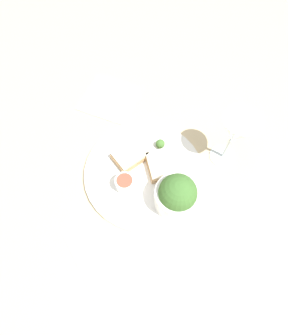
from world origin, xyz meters
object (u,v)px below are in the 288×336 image
(cheese_toast_near, at_px, (130,156))
(wine_glass, at_px, (236,132))
(cheese_toast_far, at_px, (160,166))
(napkin, at_px, (109,98))
(salad_bowl, at_px, (177,195))
(sauce_ramekin, at_px, (125,183))
(fork, at_px, (81,267))

(cheese_toast_near, distance_m, wine_glass, 0.27)
(cheese_toast_far, bearing_deg, napkin, 57.10)
(salad_bowl, bearing_deg, sauce_ramekin, 97.80)
(sauce_ramekin, relative_size, cheese_toast_near, 0.46)
(napkin, bearing_deg, cheese_toast_near, -135.84)
(salad_bowl, bearing_deg, cheese_toast_near, 68.34)
(wine_glass, relative_size, napkin, 1.02)
(salad_bowl, distance_m, fork, 0.27)
(sauce_ramekin, distance_m, wine_glass, 0.29)
(salad_bowl, xyz_separation_m, cheese_toast_near, (0.06, 0.15, -0.03))
(sauce_ramekin, height_order, fork, sauce_ramekin)
(salad_bowl, distance_m, napkin, 0.39)
(salad_bowl, height_order, cheese_toast_near, salad_bowl)
(cheese_toast_far, distance_m, napkin, 0.29)
(cheese_toast_near, distance_m, napkin, 0.23)
(cheese_toast_near, height_order, napkin, cheese_toast_near)
(fork, bearing_deg, cheese_toast_far, -11.64)
(cheese_toast_far, bearing_deg, salad_bowl, -133.87)
(salad_bowl, relative_size, fork, 0.73)
(sauce_ramekin, relative_size, wine_glass, 0.30)
(wine_glass, height_order, fork, wine_glass)
(wine_glass, distance_m, napkin, 0.40)
(sauce_ramekin, xyz_separation_m, cheese_toast_far, (0.09, -0.06, -0.01))
(wine_glass, height_order, napkin, wine_glass)
(cheese_toast_near, height_order, cheese_toast_far, same)
(fork, bearing_deg, cheese_toast_near, 4.23)
(sauce_ramekin, distance_m, cheese_toast_near, 0.08)
(cheese_toast_near, relative_size, napkin, 0.66)
(sauce_ramekin, bearing_deg, cheese_toast_far, -33.91)
(cheese_toast_far, distance_m, wine_glass, 0.20)
(sauce_ramekin, height_order, cheese_toast_far, sauce_ramekin)
(cheese_toast_far, bearing_deg, cheese_toast_near, 94.79)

